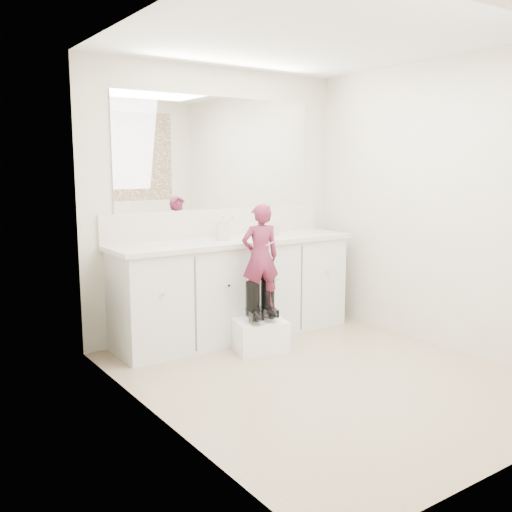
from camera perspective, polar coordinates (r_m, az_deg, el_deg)
floor at (r=4.32m, az=6.85°, el=-11.83°), size 3.00×3.00×0.00m
ceiling at (r=4.13m, az=7.52°, el=21.08°), size 3.00×3.00×0.00m
wall_back at (r=5.26m, az=-3.83°, el=5.38°), size 2.60×0.00×2.60m
wall_left at (r=3.33m, az=-9.77°, el=3.15°), size 0.00×3.00×3.00m
wall_right at (r=5.01m, az=18.36°, el=4.76°), size 0.00×3.00×3.00m
vanity_cabinet at (r=5.14m, az=-2.16°, el=-3.43°), size 2.20×0.55×0.85m
countertop at (r=5.05m, az=-2.10°, el=1.48°), size 2.28×0.58×0.04m
backsplash at (r=5.26m, az=-3.73°, el=3.37°), size 2.28×0.03×0.25m
mirror at (r=5.24m, az=-3.81°, el=10.18°), size 2.00×0.02×1.00m
faucet at (r=5.18m, az=-3.09°, el=2.44°), size 0.08×0.08×0.10m
cup at (r=5.34m, az=1.87°, el=2.69°), size 0.12×0.12×0.11m
soap_bottle at (r=4.98m, az=-3.32°, el=2.85°), size 0.12×0.12×0.22m
step_stool at (r=4.80m, az=0.42°, el=-7.95°), size 0.48×0.44×0.26m
boot_left at (r=4.68m, az=-0.33°, el=-4.58°), size 0.18×0.25×0.34m
boot_right at (r=4.77m, az=1.16°, el=-4.33°), size 0.18×0.25×0.34m
toddler at (r=4.65m, az=0.43°, el=-0.09°), size 0.36×0.28×0.87m
toothbrush at (r=4.63m, az=1.55°, el=1.31°), size 0.13×0.05×0.06m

